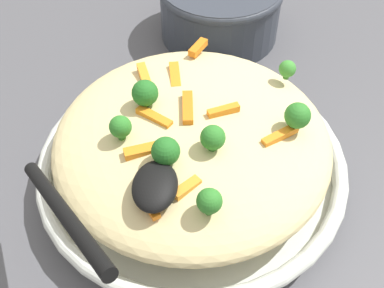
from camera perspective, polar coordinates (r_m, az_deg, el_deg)
ground_plane at (r=0.55m, az=-0.00°, el=-3.89°), size 2.40×2.40×0.00m
serving_bowl at (r=0.53m, az=-0.00°, el=-2.55°), size 0.33×0.33×0.04m
pasta_mound at (r=0.50m, az=-0.00°, el=0.43°), size 0.29×0.29×0.06m
carrot_piece_0 at (r=0.45m, az=-6.02°, el=-0.85°), size 0.02×0.03×0.01m
carrot_piece_1 at (r=0.42m, az=-4.86°, el=-7.44°), size 0.02×0.02×0.01m
carrot_piece_2 at (r=0.48m, az=-0.51°, el=4.33°), size 0.04×0.01×0.01m
carrot_piece_3 at (r=0.53m, az=-5.66°, el=8.06°), size 0.04×0.02×0.01m
carrot_piece_4 at (r=0.53m, az=-2.02°, el=8.06°), size 0.04×0.02×0.01m
carrot_piece_5 at (r=0.48m, az=-4.49°, el=3.07°), size 0.03×0.04×0.01m
carrot_piece_6 at (r=0.48m, az=3.71°, el=3.95°), size 0.02×0.03×0.01m
carrot_piece_7 at (r=0.47m, az=10.31°, el=0.99°), size 0.03×0.04×0.01m
carrot_piece_8 at (r=0.43m, az=-0.88°, el=-5.16°), size 0.03×0.03×0.01m
carrot_piece_9 at (r=0.57m, az=0.29°, el=11.30°), size 0.03×0.02×0.01m
broccoli_floret_0 at (r=0.48m, az=12.26°, el=3.60°), size 0.03×0.03×0.03m
broccoli_floret_1 at (r=0.40m, az=2.06°, el=-6.76°), size 0.02×0.02×0.03m
broccoli_floret_2 at (r=0.44m, az=2.47°, el=0.71°), size 0.02×0.02×0.03m
broccoli_floret_3 at (r=0.54m, az=11.16°, el=8.65°), size 0.02×0.02×0.02m
broccoli_floret_4 at (r=0.46m, az=-8.42°, el=1.97°), size 0.02×0.02×0.03m
broccoli_floret_5 at (r=0.49m, az=-5.55°, el=5.95°), size 0.03×0.03×0.03m
broccoli_floret_6 at (r=0.43m, az=-3.12°, el=-0.89°), size 0.03×0.03×0.03m
serving_spoon at (r=0.40m, az=-8.07°, el=-5.99°), size 0.15×0.14×0.07m
companion_bowl at (r=0.72m, az=3.32°, el=15.88°), size 0.18×0.18×0.08m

